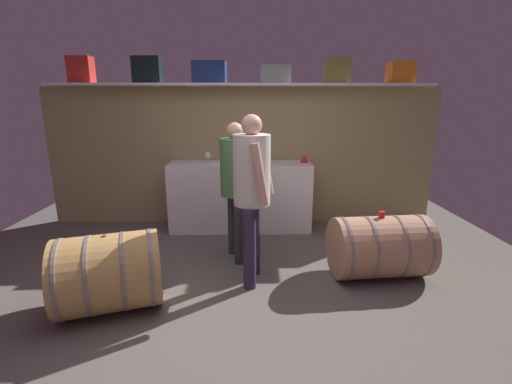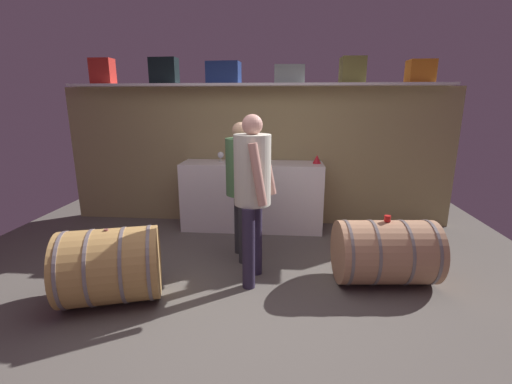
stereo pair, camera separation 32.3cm
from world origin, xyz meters
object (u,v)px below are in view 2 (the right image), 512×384
object	(u,v)px
visitor_tasting	(241,177)
toolcase_navy	(224,73)
red_funnel	(317,159)
wine_barrel_near	(385,252)
toolcase_black	(164,71)
toolcase_olive	(352,70)
winemaker_pouring	(253,183)
wine_bottle_clear	(242,151)
toolcase_red	(103,71)
wine_barrel_far	(110,266)
work_cabinet	(252,196)
toolcase_grey	(289,74)
tasting_cup	(387,218)
toolcase_orange	(420,71)
wine_glass	(221,155)

from	to	relation	value
visitor_tasting	toolcase_navy	bearing A→B (deg)	179.87
red_funnel	wine_barrel_near	world-z (taller)	red_funnel
toolcase_black	toolcase_olive	xyz separation A→B (m)	(2.47, 0.00, -0.01)
wine_barrel_near	winemaker_pouring	bearing A→B (deg)	178.38
toolcase_navy	wine_barrel_near	xyz separation A→B (m)	(1.82, -1.59, -1.78)
wine_bottle_clear	red_funnel	bearing A→B (deg)	-7.15
toolcase_red	wine_barrel_far	world-z (taller)	toolcase_red
wine_barrel_far	winemaker_pouring	size ratio (longest dim) A/B	0.61
toolcase_olive	work_cabinet	xyz separation A→B (m)	(-1.28, -0.17, -1.65)
toolcase_olive	visitor_tasting	bearing A→B (deg)	-141.04
wine_barrel_near	visitor_tasting	size ratio (longest dim) A/B	0.65
toolcase_grey	tasting_cup	xyz separation A→B (m)	(0.95, -1.59, -1.42)
wine_barrel_far	wine_barrel_near	bearing A→B (deg)	-4.87
wine_bottle_clear	red_funnel	distance (m)	1.02
toolcase_navy	winemaker_pouring	bearing A→B (deg)	-68.55
toolcase_orange	wine_glass	size ratio (longest dim) A/B	2.33
toolcase_navy	work_cabinet	xyz separation A→B (m)	(0.39, -0.17, -1.63)
red_funnel	winemaker_pouring	bearing A→B (deg)	-114.99
wine_barrel_near	winemaker_pouring	size ratio (longest dim) A/B	0.61
toolcase_orange	visitor_tasting	bearing A→B (deg)	-151.21
red_funnel	tasting_cup	distance (m)	1.58
wine_barrel_far	visitor_tasting	world-z (taller)	visitor_tasting
toolcase_orange	wine_barrel_near	size ratio (longest dim) A/B	0.32
work_cabinet	toolcase_black	bearing A→B (deg)	171.75
toolcase_black	toolcase_olive	distance (m)	2.47
toolcase_grey	wine_barrel_near	bearing A→B (deg)	-61.27
toolcase_navy	tasting_cup	xyz separation A→B (m)	(1.81, -1.59, -1.44)
toolcase_orange	toolcase_grey	bearing A→B (deg)	-179.37
work_cabinet	wine_barrel_far	xyz separation A→B (m)	(-1.05, -1.97, -0.13)
red_funnel	wine_barrel_near	bearing A→B (deg)	-68.62
red_funnel	toolcase_red	bearing A→B (deg)	177.10
toolcase_orange	wine_barrel_far	xyz separation A→B (m)	(-3.17, -2.14, -1.76)
toolcase_grey	wine_bottle_clear	bearing A→B (deg)	179.66
toolcase_grey	wine_glass	bearing A→B (deg)	-175.57
toolcase_navy	wine_barrel_far	size ratio (longest dim) A/B	0.44
toolcase_olive	work_cabinet	distance (m)	2.09
wine_barrel_far	visitor_tasting	size ratio (longest dim) A/B	0.65
toolcase_grey	red_funnel	world-z (taller)	toolcase_grey
toolcase_orange	toolcase_olive	bearing A→B (deg)	-179.37
toolcase_grey	tasting_cup	world-z (taller)	toolcase_grey
toolcase_grey	red_funnel	bearing A→B (deg)	-23.01
tasting_cup	toolcase_black	bearing A→B (deg)	148.73
toolcase_navy	wine_glass	xyz separation A→B (m)	(-0.05, -0.11, -1.08)
red_funnel	toolcase_black	bearing A→B (deg)	175.90
tasting_cup	toolcase_red	bearing A→B (deg)	155.42
wine_glass	tasting_cup	distance (m)	2.40
tasting_cup	winemaker_pouring	world-z (taller)	winemaker_pouring
toolcase_olive	visitor_tasting	world-z (taller)	toolcase_olive
work_cabinet	wine_glass	size ratio (longest dim) A/B	14.15
wine_bottle_clear	winemaker_pouring	xyz separation A→B (m)	(0.30, -1.65, -0.07)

